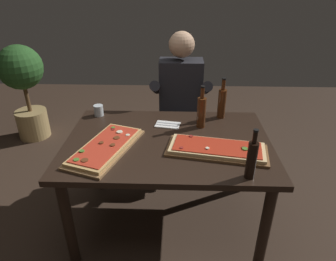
% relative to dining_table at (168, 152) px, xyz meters
% --- Properties ---
extents(ground_plane, '(6.40, 6.40, 0.00)m').
position_rel_dining_table_xyz_m(ground_plane, '(0.00, 0.00, -0.64)').
color(ground_plane, '#38281E').
extents(dining_table, '(1.40, 0.96, 0.74)m').
position_rel_dining_table_xyz_m(dining_table, '(0.00, 0.00, 0.00)').
color(dining_table, black).
rests_on(dining_table, ground_plane).
extents(pizza_rectangular_front, '(0.67, 0.37, 0.05)m').
position_rel_dining_table_xyz_m(pizza_rectangular_front, '(0.32, -0.13, 0.11)').
color(pizza_rectangular_front, brown).
rests_on(pizza_rectangular_front, dining_table).
extents(pizza_rectangular_left, '(0.46, 0.66, 0.05)m').
position_rel_dining_table_xyz_m(pizza_rectangular_left, '(-0.40, -0.13, 0.12)').
color(pizza_rectangular_left, olive).
rests_on(pizza_rectangular_left, dining_table).
extents(wine_bottle_dark, '(0.07, 0.07, 0.32)m').
position_rel_dining_table_xyz_m(wine_bottle_dark, '(0.24, 0.21, 0.22)').
color(wine_bottle_dark, '#47230F').
rests_on(wine_bottle_dark, dining_table).
extents(oil_bottle_amber, '(0.06, 0.06, 0.30)m').
position_rel_dining_table_xyz_m(oil_bottle_amber, '(0.47, -0.40, 0.22)').
color(oil_bottle_amber, black).
rests_on(oil_bottle_amber, dining_table).
extents(vinegar_bottle_green, '(0.06, 0.06, 0.32)m').
position_rel_dining_table_xyz_m(vinegar_bottle_green, '(0.41, 0.38, 0.22)').
color(vinegar_bottle_green, '#47230F').
rests_on(vinegar_bottle_green, dining_table).
extents(tumbler_near_camera, '(0.07, 0.07, 0.09)m').
position_rel_dining_table_xyz_m(tumbler_near_camera, '(-0.56, 0.38, 0.13)').
color(tumbler_near_camera, silver).
rests_on(tumbler_near_camera, dining_table).
extents(napkin_cutlery_set, '(0.20, 0.14, 0.01)m').
position_rel_dining_table_xyz_m(napkin_cutlery_set, '(-0.01, 0.23, 0.10)').
color(napkin_cutlery_set, white).
rests_on(napkin_cutlery_set, dining_table).
extents(diner_chair, '(0.44, 0.44, 0.87)m').
position_rel_dining_table_xyz_m(diner_chair, '(0.09, 0.86, -0.16)').
color(diner_chair, black).
rests_on(diner_chair, ground_plane).
extents(seated_diner, '(0.53, 0.41, 1.33)m').
position_rel_dining_table_xyz_m(seated_diner, '(0.09, 0.74, 0.10)').
color(seated_diner, '#23232D').
rests_on(seated_diner, ground_plane).
extents(potted_plant_corner, '(0.48, 0.48, 1.08)m').
position_rel_dining_table_xyz_m(potted_plant_corner, '(-1.64, 1.35, 0.02)').
color(potted_plant_corner, tan).
rests_on(potted_plant_corner, ground_plane).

